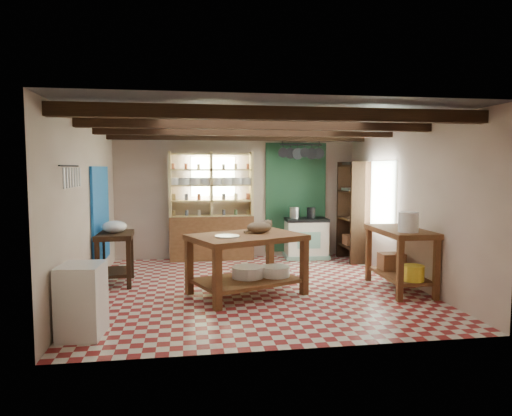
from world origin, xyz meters
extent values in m
cube|color=maroon|center=(0.00, 0.00, -0.01)|extent=(5.00, 5.00, 0.02)
cube|color=#494A4E|center=(0.00, 0.00, 2.60)|extent=(5.00, 5.00, 0.02)
cube|color=beige|center=(0.00, 2.50, 1.30)|extent=(5.00, 0.04, 2.60)
cube|color=beige|center=(0.00, -2.50, 1.30)|extent=(5.00, 0.04, 2.60)
cube|color=beige|center=(-2.50, 0.00, 1.30)|extent=(0.04, 5.00, 2.60)
cube|color=beige|center=(2.50, 0.00, 1.30)|extent=(0.04, 5.00, 2.60)
cube|color=black|center=(0.00, 0.00, 2.48)|extent=(5.00, 3.80, 0.15)
cube|color=#175DAD|center=(-2.47, 0.90, 1.10)|extent=(0.04, 1.40, 1.60)
cube|color=#1B452B|center=(1.25, 2.47, 1.25)|extent=(1.30, 0.04, 2.30)
cube|color=beige|center=(-0.50, 2.48, 1.70)|extent=(0.90, 0.02, 0.80)
cube|color=beige|center=(2.48, 1.00, 1.40)|extent=(0.02, 1.30, 1.20)
cube|color=black|center=(-2.44, -1.20, 1.78)|extent=(0.06, 0.90, 0.28)
cube|color=black|center=(1.25, 2.05, 2.18)|extent=(0.86, 0.12, 0.36)
cube|color=#DDC47F|center=(-0.55, 2.31, 1.10)|extent=(1.70, 0.34, 2.20)
cube|color=black|center=(2.28, 1.80, 1.00)|extent=(0.40, 0.86, 2.00)
cube|color=brown|center=(-0.19, -0.37, 0.45)|extent=(1.87, 1.59, 0.90)
cube|color=silver|center=(1.40, 2.15, 0.42)|extent=(0.89, 0.62, 0.84)
cube|color=black|center=(-2.20, 0.55, 0.42)|extent=(0.61, 0.86, 0.84)
cube|color=white|center=(-2.22, -1.77, 0.41)|extent=(0.49, 0.57, 0.81)
cube|color=brown|center=(2.18, -0.47, 0.47)|extent=(0.70, 1.34, 0.95)
ellipsoid|color=#7E6549|center=(0.03, -0.23, 0.98)|extent=(0.47, 0.44, 0.17)
cylinder|color=#AAABB2|center=(-0.49, -0.56, 0.91)|extent=(0.46, 0.46, 0.02)
cylinder|color=white|center=(-0.16, -0.31, 0.32)|extent=(0.62, 0.62, 0.17)
cylinder|color=white|center=(0.27, -0.29, 0.31)|extent=(0.56, 0.56, 0.15)
cylinder|color=#AAABB2|center=(1.15, 2.16, 0.95)|extent=(0.21, 0.21, 0.23)
cylinder|color=black|center=(1.50, 2.14, 0.95)|extent=(0.19, 0.19, 0.22)
ellipsoid|color=white|center=(-2.20, 0.55, 0.94)|extent=(0.41, 0.41, 0.20)
cylinder|color=white|center=(2.12, -0.82, 1.09)|extent=(0.30, 0.30, 0.29)
cube|color=#915B3A|center=(2.19, -0.17, 0.38)|extent=(0.38, 0.31, 0.26)
cylinder|color=gold|center=(2.17, -0.92, 0.36)|extent=(0.32, 0.32, 0.23)
camera|label=1|loc=(-1.06, -6.96, 1.87)|focal=32.00mm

